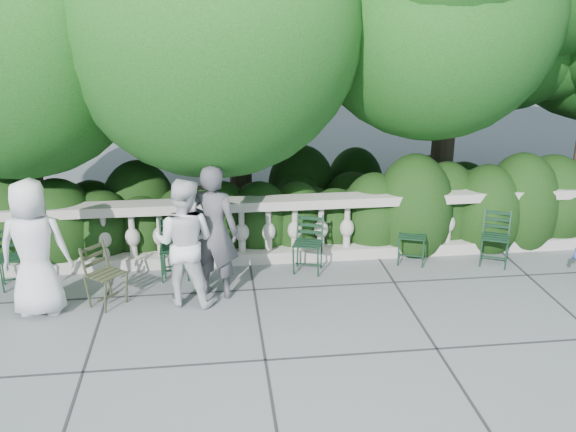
{
  "coord_description": "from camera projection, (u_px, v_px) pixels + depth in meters",
  "views": [
    {
      "loc": [
        -1.0,
        -7.24,
        3.95
      ],
      "look_at": [
        0.0,
        1.0,
        1.0
      ],
      "focal_mm": 40.0,
      "sensor_mm": 36.0,
      "label": 1
    }
  ],
  "objects": [
    {
      "name": "chair_f",
      "position": [
        410.0,
        267.0,
        9.64
      ],
      "size": [
        0.58,
        0.6,
        0.84
      ],
      "primitive_type": null,
      "rotation": [
        0.0,
        0.0,
        -0.36
      ],
      "color": "black",
      "rests_on": "ground"
    },
    {
      "name": "person_businessman",
      "position": [
        34.0,
        248.0,
        8.0
      ],
      "size": [
        0.89,
        0.59,
        1.78
      ],
      "primitive_type": "imported",
      "rotation": [
        0.0,
        0.0,
        3.11
      ],
      "color": "silver",
      "rests_on": "ground"
    },
    {
      "name": "shrub_hedge",
      "position": [
        274.0,
        232.0,
        11.01
      ],
      "size": [
        15.0,
        2.6,
        1.7
      ],
      "primitive_type": null,
      "color": "black",
      "rests_on": "ground"
    },
    {
      "name": "chair_d",
      "position": [
        306.0,
        276.0,
        9.34
      ],
      "size": [
        0.57,
        0.59,
        0.84
      ],
      "primitive_type": null,
      "rotation": [
        0.0,
        0.0,
        -0.32
      ],
      "color": "black",
      "rests_on": "ground"
    },
    {
      "name": "person_casual_man",
      "position": [
        184.0,
        242.0,
        8.29
      ],
      "size": [
        0.98,
        0.86,
        1.71
      ],
      "primitive_type": "imported",
      "rotation": [
        0.0,
        0.0,
        2.85
      ],
      "color": "silver",
      "rests_on": "ground"
    },
    {
      "name": "balustrade",
      "position": [
        282.0,
        230.0,
        9.73
      ],
      "size": [
        12.0,
        0.44,
        1.0
      ],
      "color": "#9E998E",
      "rests_on": "ground"
    },
    {
      "name": "person_woman_grey",
      "position": [
        214.0,
        231.0,
        8.47
      ],
      "size": [
        0.79,
        0.67,
        1.84
      ],
      "primitive_type": "imported",
      "rotation": [
        0.0,
        0.0,
        2.74
      ],
      "color": "#444449",
      "rests_on": "ground"
    },
    {
      "name": "chair_b",
      "position": [
        19.0,
        291.0,
        8.88
      ],
      "size": [
        0.55,
        0.57,
        0.84
      ],
      "primitive_type": null,
      "rotation": [
        0.0,
        0.0,
        0.25
      ],
      "color": "black",
      "rests_on": "ground"
    },
    {
      "name": "chair_a",
      "position": [
        178.0,
        277.0,
        9.28
      ],
      "size": [
        0.51,
        0.55,
        0.84
      ],
      "primitive_type": null,
      "rotation": [
        0.0,
        0.0,
        0.17
      ],
      "color": "black",
      "rests_on": "ground"
    },
    {
      "name": "chair_weathered",
      "position": [
        116.0,
        308.0,
        8.41
      ],
      "size": [
        0.65,
        0.65,
        0.84
      ],
      "primitive_type": null,
      "rotation": [
        0.0,
        0.0,
        0.86
      ],
      "color": "black",
      "rests_on": "ground"
    },
    {
      "name": "chair_e",
      "position": [
        492.0,
        268.0,
        9.59
      ],
      "size": [
        0.6,
        0.62,
        0.84
      ],
      "primitive_type": null,
      "rotation": [
        0.0,
        0.0,
        -0.45
      ],
      "color": "black",
      "rests_on": "ground"
    },
    {
      "name": "chair_c",
      "position": [
        176.0,
        282.0,
        9.14
      ],
      "size": [
        0.45,
        0.49,
        0.84
      ],
      "primitive_type": null,
      "rotation": [
        0.0,
        0.0,
        0.03
      ],
      "color": "black",
      "rests_on": "ground"
    },
    {
      "name": "ground",
      "position": [
        297.0,
        315.0,
        8.2
      ],
      "size": [
        90.0,
        90.0,
        0.0
      ],
      "primitive_type": "plane",
      "color": "#55595D",
      "rests_on": "ground"
    }
  ]
}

